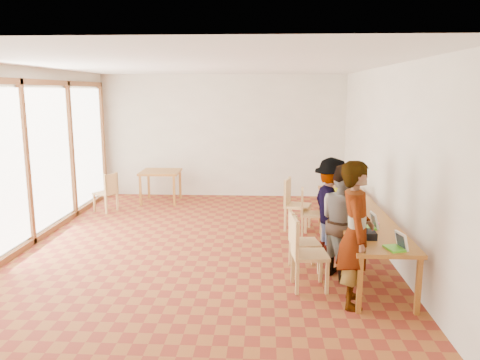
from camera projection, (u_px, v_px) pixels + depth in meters
The scene contains 25 objects.
ground at pixel (203, 247), 7.92m from camera, with size 8.00×8.00×0.00m, color brown.
wall_back at pixel (223, 136), 11.56m from camera, with size 6.00×0.10×3.00m, color silver.
wall_front at pixel (135, 231), 3.71m from camera, with size 6.00×0.10×3.00m, color silver.
wall_right at pixel (387, 161), 7.48m from camera, with size 0.10×8.00×3.00m, color silver.
window_wall at pixel (25, 158), 7.79m from camera, with size 0.10×8.00×3.00m, color white.
ceiling at pixel (200, 64), 7.35m from camera, with size 6.00×8.00×0.04m, color white.
communal_table at pixel (358, 214), 7.31m from camera, with size 0.80×4.00×0.75m.
side_table at pixel (161, 174), 11.00m from camera, with size 0.90×0.90×0.75m.
chair_near at pixel (302, 245), 6.15m from camera, with size 0.49×0.49×0.52m.
chair_mid at pixel (299, 235), 6.80m from camera, with size 0.46×0.46×0.46m.
chair_far at pixel (292, 199), 8.84m from camera, with size 0.55×0.55×0.52m.
chair_empty at pixel (307, 208), 8.43m from camera, with size 0.43×0.43×0.46m.
chair_spare at pixel (108, 188), 10.14m from camera, with size 0.53×0.53×0.45m.
person_near at pixel (356, 234), 5.63m from camera, with size 0.66×0.43×1.80m, color gray.
person_mid at pixel (344, 221), 6.55m from camera, with size 0.78×0.61×1.61m, color gray.
person_far at pixel (331, 206), 7.46m from camera, with size 1.01×0.58×1.57m, color gray.
laptop_near at pixel (398, 245), 5.53m from camera, with size 0.27×0.29×0.21m.
laptop_mid at pixel (371, 224), 6.40m from camera, with size 0.24×0.27×0.22m.
laptop_far at pixel (350, 193), 8.37m from camera, with size 0.27×0.29×0.21m.
yellow_mug at pixel (337, 191), 8.55m from camera, with size 0.12×0.12×0.09m, color #D1D60C.
green_bottle at pixel (339, 204), 7.16m from camera, with size 0.07×0.07×0.28m, color #208335.
clear_glass at pixel (359, 216), 6.82m from camera, with size 0.07×0.07×0.09m, color silver.
condiment_cup at pixel (355, 195), 8.32m from camera, with size 0.08×0.08×0.06m, color white.
pink_phone at pixel (377, 223), 6.61m from camera, with size 0.05×0.10×0.01m, color #EE3B8C.
black_pouch at pixel (369, 234), 5.97m from camera, with size 0.16×0.26×0.09m, color black.
Camera 1 is at (1.02, -7.52, 2.59)m, focal length 35.00 mm.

